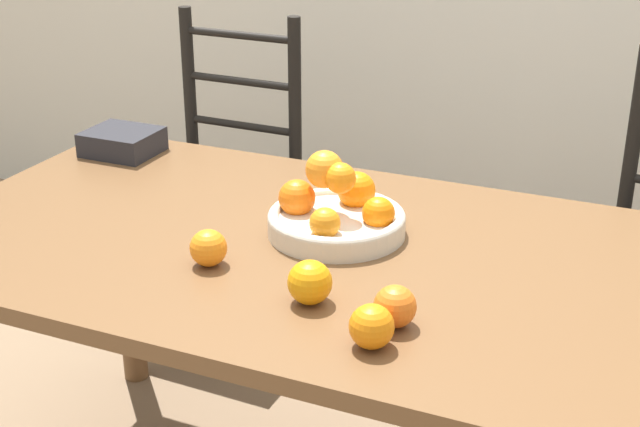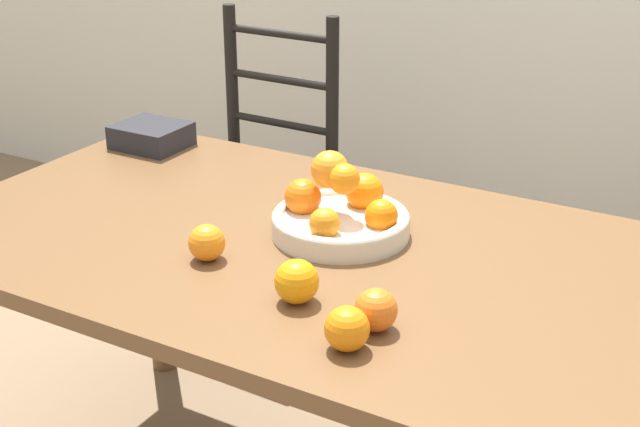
{
  "view_description": "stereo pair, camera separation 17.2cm",
  "coord_description": "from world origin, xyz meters",
  "px_view_note": "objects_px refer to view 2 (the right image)",
  "views": [
    {
      "loc": [
        0.56,
        -1.47,
        1.49
      ],
      "look_at": [
        -0.07,
        -0.02,
        0.81
      ],
      "focal_mm": 50.0,
      "sensor_mm": 36.0,
      "label": 1
    },
    {
      "loc": [
        0.72,
        -1.39,
        1.49
      ],
      "look_at": [
        -0.07,
        -0.02,
        0.81
      ],
      "focal_mm": 50.0,
      "sensor_mm": 36.0,
      "label": 2
    }
  ],
  "objects_px": {
    "fruit_bowl": "(341,213)",
    "orange_loose_2": "(347,329)",
    "orange_loose_1": "(296,281)",
    "orange_loose_3": "(207,243)",
    "orange_loose_0": "(376,310)",
    "chair_left": "(258,180)",
    "book_stack": "(152,136)"
  },
  "relations": [
    {
      "from": "orange_loose_3",
      "to": "chair_left",
      "type": "relative_size",
      "value": 0.07
    },
    {
      "from": "orange_loose_3",
      "to": "orange_loose_0",
      "type": "bearing_deg",
      "value": -10.53
    },
    {
      "from": "orange_loose_1",
      "to": "orange_loose_2",
      "type": "xyz_separation_m",
      "value": [
        0.15,
        -0.09,
        -0.0
      ]
    },
    {
      "from": "fruit_bowl",
      "to": "orange_loose_3",
      "type": "height_order",
      "value": "fruit_bowl"
    },
    {
      "from": "book_stack",
      "to": "orange_loose_0",
      "type": "bearing_deg",
      "value": -30.53
    },
    {
      "from": "orange_loose_2",
      "to": "chair_left",
      "type": "relative_size",
      "value": 0.07
    },
    {
      "from": "orange_loose_1",
      "to": "fruit_bowl",
      "type": "bearing_deg",
      "value": 103.31
    },
    {
      "from": "fruit_bowl",
      "to": "orange_loose_0",
      "type": "bearing_deg",
      "value": -52.82
    },
    {
      "from": "chair_left",
      "to": "book_stack",
      "type": "bearing_deg",
      "value": -89.96
    },
    {
      "from": "orange_loose_2",
      "to": "book_stack",
      "type": "distance_m",
      "value": 1.1
    },
    {
      "from": "orange_loose_2",
      "to": "fruit_bowl",
      "type": "bearing_deg",
      "value": 119.84
    },
    {
      "from": "orange_loose_2",
      "to": "orange_loose_3",
      "type": "xyz_separation_m",
      "value": [
        -0.39,
        0.15,
        -0.0
      ]
    },
    {
      "from": "orange_loose_0",
      "to": "orange_loose_2",
      "type": "relative_size",
      "value": 0.99
    },
    {
      "from": "fruit_bowl",
      "to": "orange_loose_2",
      "type": "xyz_separation_m",
      "value": [
        0.22,
        -0.38,
        -0.01
      ]
    },
    {
      "from": "orange_loose_0",
      "to": "chair_left",
      "type": "relative_size",
      "value": 0.07
    },
    {
      "from": "chair_left",
      "to": "orange_loose_0",
      "type": "bearing_deg",
      "value": -46.67
    },
    {
      "from": "orange_loose_0",
      "to": "chair_left",
      "type": "xyz_separation_m",
      "value": [
        -0.91,
        1.02,
        -0.28
      ]
    },
    {
      "from": "chair_left",
      "to": "orange_loose_1",
      "type": "bearing_deg",
      "value": -51.79
    },
    {
      "from": "orange_loose_1",
      "to": "book_stack",
      "type": "height_order",
      "value": "orange_loose_1"
    },
    {
      "from": "orange_loose_2",
      "to": "chair_left",
      "type": "height_order",
      "value": "chair_left"
    },
    {
      "from": "orange_loose_0",
      "to": "orange_loose_1",
      "type": "xyz_separation_m",
      "value": [
        -0.16,
        0.02,
        0.0
      ]
    },
    {
      "from": "book_stack",
      "to": "fruit_bowl",
      "type": "bearing_deg",
      "value": -18.97
    },
    {
      "from": "chair_left",
      "to": "book_stack",
      "type": "height_order",
      "value": "chair_left"
    },
    {
      "from": "orange_loose_1",
      "to": "book_stack",
      "type": "bearing_deg",
      "value": 145.17
    },
    {
      "from": "orange_loose_3",
      "to": "orange_loose_1",
      "type": "bearing_deg",
      "value": -13.85
    },
    {
      "from": "orange_loose_2",
      "to": "chair_left",
      "type": "bearing_deg",
      "value": 129.44
    },
    {
      "from": "chair_left",
      "to": "book_stack",
      "type": "distance_m",
      "value": 0.55
    },
    {
      "from": "orange_loose_3",
      "to": "chair_left",
      "type": "height_order",
      "value": "chair_left"
    },
    {
      "from": "orange_loose_0",
      "to": "chair_left",
      "type": "bearing_deg",
      "value": 131.91
    },
    {
      "from": "fruit_bowl",
      "to": "orange_loose_0",
      "type": "relative_size",
      "value": 3.88
    },
    {
      "from": "fruit_bowl",
      "to": "orange_loose_2",
      "type": "distance_m",
      "value": 0.44
    },
    {
      "from": "orange_loose_1",
      "to": "orange_loose_2",
      "type": "height_order",
      "value": "orange_loose_1"
    }
  ]
}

